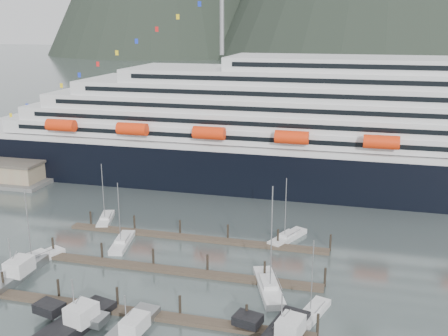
{
  "coord_description": "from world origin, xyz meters",
  "views": [
    {
      "loc": [
        22.08,
        -67.19,
        37.5
      ],
      "look_at": [
        -0.98,
        22.0,
        11.99
      ],
      "focal_mm": 42.0,
      "sensor_mm": 36.0,
      "label": 1
    }
  ],
  "objects_px": {
    "trawler_b": "(75,321)",
    "sailboat_h": "(313,313)",
    "sailboat_g": "(287,238)",
    "sailboat_b": "(122,243)",
    "cruise_ship": "(392,139)",
    "sailboat_e": "(106,220)",
    "sailboat_d": "(269,287)",
    "trawler_d": "(280,334)",
    "sailboat_a": "(37,259)",
    "trawler_c": "(126,330)",
    "trawler_a": "(12,274)"
  },
  "relations": [
    {
      "from": "sailboat_h",
      "to": "trawler_c",
      "type": "xyz_separation_m",
      "value": [
        -22.01,
        -10.6,
        0.43
      ]
    },
    {
      "from": "sailboat_a",
      "to": "trawler_b",
      "type": "relative_size",
      "value": 1.06
    },
    {
      "from": "sailboat_a",
      "to": "sailboat_e",
      "type": "relative_size",
      "value": 1.06
    },
    {
      "from": "trawler_a",
      "to": "trawler_d",
      "type": "relative_size",
      "value": 1.09
    },
    {
      "from": "sailboat_b",
      "to": "sailboat_h",
      "type": "distance_m",
      "value": 37.5
    },
    {
      "from": "sailboat_g",
      "to": "sailboat_b",
      "type": "bearing_deg",
      "value": 134.22
    },
    {
      "from": "cruise_ship",
      "to": "sailboat_a",
      "type": "bearing_deg",
      "value": -136.51
    },
    {
      "from": "sailboat_d",
      "to": "sailboat_g",
      "type": "relative_size",
      "value": 1.38
    },
    {
      "from": "trawler_a",
      "to": "trawler_c",
      "type": "distance_m",
      "value": 24.92
    },
    {
      "from": "sailboat_d",
      "to": "trawler_d",
      "type": "distance_m",
      "value": 12.49
    },
    {
      "from": "trawler_d",
      "to": "sailboat_d",
      "type": "bearing_deg",
      "value": 29.75
    },
    {
      "from": "sailboat_d",
      "to": "trawler_d",
      "type": "xyz_separation_m",
      "value": [
        3.46,
        -12.0,
        0.46
      ]
    },
    {
      "from": "cruise_ship",
      "to": "sailboat_e",
      "type": "distance_m",
      "value": 65.73
    },
    {
      "from": "trawler_b",
      "to": "trawler_a",
      "type": "bearing_deg",
      "value": 73.24
    },
    {
      "from": "sailboat_a",
      "to": "sailboat_d",
      "type": "height_order",
      "value": "sailboat_d"
    },
    {
      "from": "sailboat_a",
      "to": "sailboat_g",
      "type": "relative_size",
      "value": 1.08
    },
    {
      "from": "sailboat_g",
      "to": "sailboat_h",
      "type": "relative_size",
      "value": 1.07
    },
    {
      "from": "sailboat_b",
      "to": "trawler_b",
      "type": "height_order",
      "value": "sailboat_b"
    },
    {
      "from": "sailboat_e",
      "to": "sailboat_g",
      "type": "xyz_separation_m",
      "value": [
        35.73,
        0.0,
        0.0
      ]
    },
    {
      "from": "trawler_b",
      "to": "trawler_c",
      "type": "height_order",
      "value": "trawler_b"
    },
    {
      "from": "cruise_ship",
      "to": "sailboat_g",
      "type": "bearing_deg",
      "value": -118.16
    },
    {
      "from": "cruise_ship",
      "to": "sailboat_h",
      "type": "bearing_deg",
      "value": -101.46
    },
    {
      "from": "sailboat_b",
      "to": "trawler_b",
      "type": "bearing_deg",
      "value": -178.3
    },
    {
      "from": "sailboat_b",
      "to": "trawler_c",
      "type": "bearing_deg",
      "value": -164.25
    },
    {
      "from": "sailboat_b",
      "to": "sailboat_h",
      "type": "height_order",
      "value": "sailboat_b"
    },
    {
      "from": "sailboat_b",
      "to": "trawler_b",
      "type": "relative_size",
      "value": 0.98
    },
    {
      "from": "sailboat_d",
      "to": "trawler_d",
      "type": "relative_size",
      "value": 1.35
    },
    {
      "from": "sailboat_a",
      "to": "trawler_c",
      "type": "height_order",
      "value": "sailboat_a"
    },
    {
      "from": "sailboat_a",
      "to": "sailboat_b",
      "type": "xyz_separation_m",
      "value": [
        10.58,
        9.64,
        -0.02
      ]
    },
    {
      "from": "trawler_c",
      "to": "sailboat_h",
      "type": "bearing_deg",
      "value": -57.56
    },
    {
      "from": "trawler_a",
      "to": "sailboat_b",
      "type": "bearing_deg",
      "value": -33.34
    },
    {
      "from": "sailboat_d",
      "to": "sailboat_e",
      "type": "height_order",
      "value": "sailboat_d"
    },
    {
      "from": "sailboat_a",
      "to": "sailboat_d",
      "type": "relative_size",
      "value": 0.78
    },
    {
      "from": "sailboat_e",
      "to": "trawler_d",
      "type": "xyz_separation_m",
      "value": [
        39.04,
        -31.04,
        0.51
      ]
    },
    {
      "from": "cruise_ship",
      "to": "trawler_c",
      "type": "distance_m",
      "value": 78.57
    },
    {
      "from": "sailboat_b",
      "to": "trawler_b",
      "type": "distance_m",
      "value": 26.02
    },
    {
      "from": "sailboat_d",
      "to": "sailboat_h",
      "type": "distance_m",
      "value": 8.66
    },
    {
      "from": "cruise_ship",
      "to": "sailboat_b",
      "type": "bearing_deg",
      "value": -136.25
    },
    {
      "from": "cruise_ship",
      "to": "sailboat_h",
      "type": "xyz_separation_m",
      "value": [
        -12.03,
        -59.33,
        -11.65
      ]
    },
    {
      "from": "cruise_ship",
      "to": "sailboat_e",
      "type": "height_order",
      "value": "cruise_ship"
    },
    {
      "from": "sailboat_e",
      "to": "trawler_a",
      "type": "bearing_deg",
      "value": 156.98
    },
    {
      "from": "trawler_c",
      "to": "trawler_d",
      "type": "bearing_deg",
      "value": -71.36
    },
    {
      "from": "trawler_d",
      "to": "sailboat_e",
      "type": "bearing_deg",
      "value": 65.19
    },
    {
      "from": "sailboat_g",
      "to": "sailboat_h",
      "type": "xyz_separation_m",
      "value": [
        6.68,
        -24.38,
        -0.0
      ]
    },
    {
      "from": "trawler_a",
      "to": "sailboat_d",
      "type": "bearing_deg",
      "value": -80.11
    },
    {
      "from": "trawler_b",
      "to": "sailboat_h",
      "type": "bearing_deg",
      "value": -56.24
    },
    {
      "from": "sailboat_d",
      "to": "trawler_a",
      "type": "distance_m",
      "value": 38.79
    },
    {
      "from": "cruise_ship",
      "to": "trawler_c",
      "type": "xyz_separation_m",
      "value": [
        -34.04,
        -69.93,
        -11.22
      ]
    },
    {
      "from": "sailboat_a",
      "to": "trawler_d",
      "type": "bearing_deg",
      "value": -83.97
    },
    {
      "from": "sailboat_b",
      "to": "trawler_d",
      "type": "distance_m",
      "value": 37.79
    }
  ]
}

